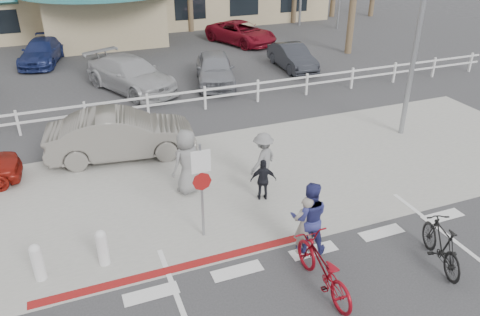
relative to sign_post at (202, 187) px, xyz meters
name	(u,v)px	position (x,y,z in m)	size (l,w,h in m)	color
ground	(326,266)	(2.30, -2.20, -1.45)	(140.00, 140.00, 0.00)	#333335
sidewalk_plaza	(252,177)	(2.30, 2.30, -1.44)	(22.00, 7.00, 0.01)	gray
cross_street	(211,129)	(2.30, 6.30, -1.45)	(40.00, 5.00, 0.01)	#333335
parking_lot	(157,63)	(2.30, 15.80, -1.45)	(50.00, 16.00, 0.01)	#333335
curb_red	(188,266)	(-0.70, -1.00, -1.44)	(7.00, 0.25, 0.02)	maroon
rail_fence	(207,98)	(2.80, 8.30, -0.95)	(29.40, 0.16, 1.00)	silver
sign_post	(202,187)	(0.00, 0.00, 0.00)	(0.50, 0.10, 2.90)	gray
bollard_0	(102,247)	(-2.50, -0.20, -0.97)	(0.26, 0.26, 0.95)	silver
bollard_1	(38,262)	(-3.90, -0.20, -0.97)	(0.26, 0.26, 0.95)	silver
streetlight_0	(422,10)	(8.80, 3.30, 3.05)	(0.60, 2.00, 9.00)	gray
bike_red	(323,268)	(1.81, -2.79, -0.88)	(0.76, 2.19, 1.15)	maroon
rider_red	(305,226)	(2.03, -1.54, -0.66)	(0.58, 0.38, 1.58)	gray
bike_black	(442,244)	(4.79, -3.06, -0.89)	(0.53, 1.87, 1.13)	black
rider_black	(309,218)	(2.18, -1.47, -0.52)	(0.91, 0.71, 1.87)	navy
pedestrian_a	(263,159)	(2.45, 1.82, -0.61)	(1.08, 0.62, 1.67)	slate
pedestrian_child	(263,180)	(2.11, 1.02, -0.82)	(0.74, 0.31, 1.26)	black
pedestrian_b	(187,162)	(0.23, 2.21, -0.47)	(0.96, 0.62, 1.96)	slate
car_white_sedan	(121,135)	(-1.19, 5.22, -0.65)	(1.69, 4.83, 1.59)	slate
lot_car_1	(131,74)	(0.26, 11.86, -0.69)	(2.12, 5.23, 1.52)	#A2A3A7
lot_car_2	(215,69)	(4.19, 11.37, -0.71)	(1.74, 4.34, 1.48)	gray
lot_car_3	(292,57)	(8.77, 12.19, -0.81)	(1.35, 3.87, 1.28)	#23252C
lot_car_4	(42,52)	(-3.49, 18.10, -0.81)	(1.80, 4.42, 1.28)	navy
lot_car_5	(241,33)	(8.25, 18.22, -0.77)	(2.26, 4.90, 1.36)	maroon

